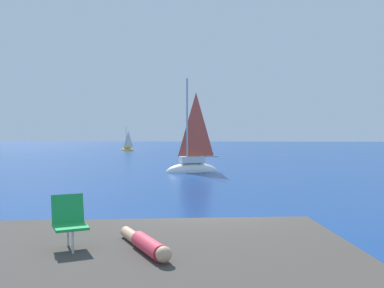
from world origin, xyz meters
TOP-DOWN VIEW (x-y plane):
  - ground_plane at (0.00, 0.00)m, footprint 160.00×160.00m
  - shore_ledge at (-0.64, -3.66)m, footprint 6.66×4.70m
  - boulder_seaward at (-2.73, -1.75)m, footprint 1.24×1.06m
  - boulder_inland at (-1.12, -1.80)m, footprint 1.17×1.13m
  - sailboat_near at (-1.14, 17.06)m, footprint 3.62×2.32m
  - sailboat_far at (-10.64, 42.94)m, footprint 1.79×0.83m
  - person_sunbather at (-0.72, -4.01)m, footprint 1.01×1.59m
  - beach_chair at (-1.91, -3.87)m, footprint 0.70×0.75m

SIDE VIEW (x-z plane):
  - ground_plane at x=0.00m, z-range 0.00..0.00m
  - boulder_seaward at x=-2.73m, z-range -0.37..0.37m
  - boulder_inland at x=-1.12m, z-range -0.31..0.31m
  - sailboat_far at x=-10.64m, z-range -1.45..1.80m
  - sailboat_near at x=-1.14m, z-range -2.91..3.62m
  - shore_ledge at x=-0.64m, z-range 0.00..0.97m
  - person_sunbather at x=-0.72m, z-range 0.96..1.21m
  - beach_chair at x=-1.91m, z-range 1.01..1.81m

